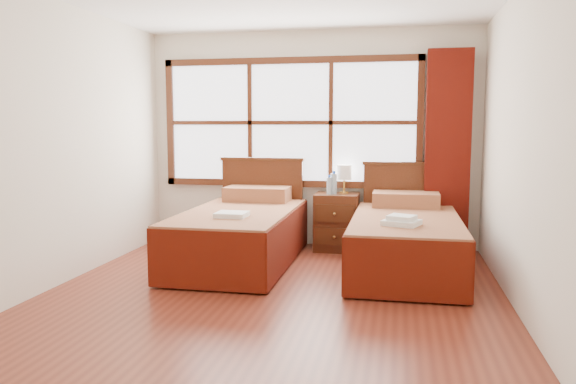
# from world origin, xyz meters

# --- Properties ---
(floor) EXTENTS (4.50, 4.50, 0.00)m
(floor) POSITION_xyz_m (0.00, 0.00, 0.00)
(floor) COLOR maroon
(floor) RESTS_ON ground
(wall_back) EXTENTS (4.00, 0.00, 4.00)m
(wall_back) POSITION_xyz_m (0.00, 2.25, 1.30)
(wall_back) COLOR silver
(wall_back) RESTS_ON floor
(wall_left) EXTENTS (0.00, 4.50, 4.50)m
(wall_left) POSITION_xyz_m (-2.00, 0.00, 1.30)
(wall_left) COLOR silver
(wall_left) RESTS_ON floor
(wall_right) EXTENTS (0.00, 4.50, 4.50)m
(wall_right) POSITION_xyz_m (2.00, 0.00, 1.30)
(wall_right) COLOR silver
(wall_right) RESTS_ON floor
(window) EXTENTS (3.16, 0.06, 1.56)m
(window) POSITION_xyz_m (-0.25, 2.21, 1.50)
(window) COLOR white
(window) RESTS_ON wall_back
(curtain) EXTENTS (0.50, 0.16, 2.30)m
(curtain) POSITION_xyz_m (1.60, 2.11, 1.17)
(curtain) COLOR #581008
(curtain) RESTS_ON wall_back
(bed_left) EXTENTS (1.11, 2.14, 1.08)m
(bed_left) POSITION_xyz_m (-0.58, 1.20, 0.33)
(bed_left) COLOR #43200E
(bed_left) RESTS_ON floor
(bed_right) EXTENTS (1.07, 2.09, 1.05)m
(bed_right) POSITION_xyz_m (1.14, 1.20, 0.32)
(bed_right) COLOR #43200E
(bed_right) RESTS_ON floor
(nightstand) EXTENTS (0.50, 0.49, 0.67)m
(nightstand) POSITION_xyz_m (0.35, 1.99, 0.34)
(nightstand) COLOR #48200F
(nightstand) RESTS_ON floor
(towels_left) EXTENTS (0.30, 0.26, 0.05)m
(towels_left) POSITION_xyz_m (-0.54, 0.71, 0.60)
(towels_left) COLOR white
(towels_left) RESTS_ON bed_left
(towels_right) EXTENTS (0.38, 0.36, 0.09)m
(towels_right) POSITION_xyz_m (1.10, 0.66, 0.60)
(towels_right) COLOR white
(towels_right) RESTS_ON bed_right
(lamp) EXTENTS (0.17, 0.17, 0.34)m
(lamp) POSITION_xyz_m (0.43, 2.05, 0.91)
(lamp) COLOR gold
(lamp) RESTS_ON nightstand
(bottle_near) EXTENTS (0.06, 0.06, 0.23)m
(bottle_near) POSITION_xyz_m (0.27, 1.91, 0.77)
(bottle_near) COLOR #A5C1D4
(bottle_near) RESTS_ON nightstand
(bottle_far) EXTENTS (0.07, 0.07, 0.27)m
(bottle_far) POSITION_xyz_m (0.32, 1.95, 0.80)
(bottle_far) COLOR #A5C1D4
(bottle_far) RESTS_ON nightstand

